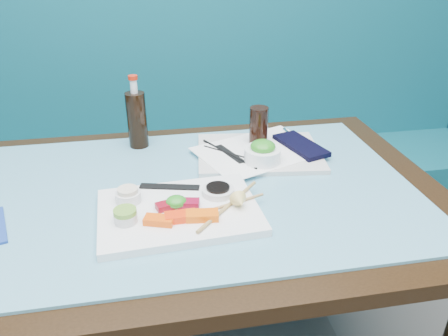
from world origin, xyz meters
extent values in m
cube|color=#105B68|center=(0.00, 2.22, 0.23)|extent=(3.00, 0.55, 0.45)
cube|color=#105B68|center=(0.00, 2.44, 0.70)|extent=(3.00, 0.12, 0.95)
cube|color=black|center=(0.00, 1.45, 0.73)|extent=(1.40, 0.90, 0.04)
cylinder|color=black|center=(-0.62, 1.82, 0.35)|extent=(0.06, 0.06, 0.71)
cylinder|color=black|center=(0.62, 1.82, 0.35)|extent=(0.06, 0.06, 0.71)
cube|color=#5DA1BA|center=(0.00, 1.45, 0.75)|extent=(1.22, 0.76, 0.01)
cube|color=white|center=(-0.04, 1.33, 0.77)|extent=(0.40, 0.30, 0.02)
cube|color=#FF540A|center=(-0.09, 1.27, 0.79)|extent=(0.08, 0.05, 0.02)
cube|color=#FF330A|center=(-0.04, 1.28, 0.79)|extent=(0.07, 0.04, 0.02)
cube|color=#FF610A|center=(0.01, 1.27, 0.79)|extent=(0.08, 0.04, 0.02)
cube|color=maroon|center=(-0.07, 1.33, 0.79)|extent=(0.05, 0.04, 0.02)
cube|color=maroon|center=(-0.01, 1.33, 0.79)|extent=(0.06, 0.04, 0.02)
ellipsoid|color=#298E20|center=(-0.04, 1.34, 0.79)|extent=(0.06, 0.06, 0.03)
cylinder|color=silver|center=(-0.16, 1.29, 0.79)|extent=(0.07, 0.07, 0.02)
cylinder|color=#69A234|center=(-0.16, 1.29, 0.81)|extent=(0.05, 0.05, 0.01)
cylinder|color=white|center=(-0.16, 1.38, 0.79)|extent=(0.08, 0.08, 0.03)
cylinder|color=beige|center=(-0.16, 1.38, 0.81)|extent=(0.06, 0.06, 0.01)
cylinder|color=silver|center=(0.07, 1.38, 0.79)|extent=(0.11, 0.11, 0.02)
cylinder|color=black|center=(0.07, 1.38, 0.80)|extent=(0.07, 0.07, 0.01)
cone|color=#E8CC6E|center=(0.11, 1.30, 0.80)|extent=(0.05, 0.04, 0.04)
cube|color=black|center=(-0.05, 1.43, 0.78)|extent=(0.16, 0.06, 0.00)
cylinder|color=#A5804D|center=(0.07, 1.31, 0.78)|extent=(0.21, 0.08, 0.01)
cylinder|color=#A1834B|center=(0.08, 1.31, 0.78)|extent=(0.19, 0.20, 0.01)
cube|color=silver|center=(0.24, 1.62, 0.77)|extent=(0.41, 0.33, 0.01)
cube|color=white|center=(0.24, 1.62, 0.77)|extent=(0.43, 0.37, 0.00)
cylinder|color=white|center=(0.23, 1.55, 0.79)|extent=(0.13, 0.13, 0.04)
ellipsoid|color=#2C8C20|center=(0.23, 1.55, 0.82)|extent=(0.08, 0.08, 0.04)
cylinder|color=black|center=(0.25, 1.68, 0.83)|extent=(0.07, 0.07, 0.12)
cube|color=black|center=(0.38, 1.62, 0.78)|extent=(0.14, 0.21, 0.02)
cylinder|color=white|center=(0.37, 1.73, 0.78)|extent=(0.02, 0.08, 0.01)
cylinder|color=black|center=(0.14, 1.61, 0.78)|extent=(0.13, 0.23, 0.01)
cylinder|color=black|center=(0.15, 1.61, 0.77)|extent=(0.15, 0.14, 0.01)
cube|color=black|center=(0.15, 1.61, 0.77)|extent=(0.07, 0.14, 0.00)
cylinder|color=black|center=(-0.13, 1.76, 0.85)|extent=(0.07, 0.07, 0.18)
cylinder|color=white|center=(-0.13, 1.76, 0.96)|extent=(0.03, 0.03, 0.04)
cylinder|color=red|center=(-0.13, 1.76, 0.99)|extent=(0.03, 0.03, 0.01)
camera|label=1|loc=(-0.09, 0.43, 1.36)|focal=35.00mm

